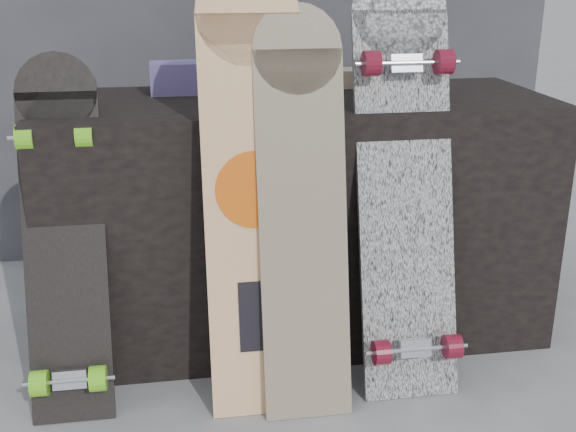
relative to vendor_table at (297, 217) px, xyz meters
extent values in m
plane|color=slate|center=(0.00, -0.50, -0.40)|extent=(60.00, 60.00, 0.00)
cube|color=black|center=(0.00, 0.00, 0.00)|extent=(1.60, 0.60, 0.80)
cube|color=#443F81|center=(-0.37, 0.14, 0.45)|extent=(0.18, 0.12, 0.10)
cube|color=#443F81|center=(0.34, 0.07, 0.46)|extent=(0.14, 0.14, 0.12)
cube|color=#D1B78C|center=(0.19, 0.18, 0.43)|extent=(0.22, 0.10, 0.06)
cube|color=#D0C18C|center=(-0.19, -0.40, 0.14)|extent=(0.27, 0.23, 1.08)
cylinder|color=#D0C18C|center=(-0.19, -0.30, 0.68)|extent=(0.27, 0.07, 0.27)
cylinder|color=#E05A0E|center=(-0.19, -0.40, 0.23)|extent=(0.21, 0.04, 0.21)
cube|color=black|center=(-0.19, -0.46, -0.12)|extent=(0.11, 0.04, 0.19)
cube|color=beige|center=(-0.06, -0.43, 0.09)|extent=(0.24, 0.24, 0.99)
cylinder|color=beige|center=(-0.06, -0.32, 0.59)|extent=(0.24, 0.07, 0.24)
cube|color=silver|center=(0.26, -0.34, 0.14)|extent=(0.28, 0.32, 1.08)
cylinder|color=silver|center=(0.26, -0.19, 0.68)|extent=(0.28, 0.09, 0.27)
cube|color=silver|center=(0.26, -0.50, -0.24)|extent=(0.09, 0.04, 0.06)
cylinder|color=maroon|center=(0.15, -0.51, -0.23)|extent=(0.04, 0.07, 0.07)
cylinder|color=maroon|center=(0.36, -0.51, -0.23)|extent=(0.05, 0.07, 0.07)
cube|color=silver|center=(0.26, -0.28, 0.54)|extent=(0.09, 0.04, 0.06)
cylinder|color=maroon|center=(0.15, -0.30, 0.54)|extent=(0.04, 0.07, 0.07)
cylinder|color=maroon|center=(0.36, -0.30, 0.54)|extent=(0.05, 0.07, 0.07)
cube|color=black|center=(-0.70, -0.32, 0.03)|extent=(0.22, 0.30, 0.87)
cylinder|color=black|center=(-0.70, -0.18, 0.47)|extent=(0.22, 0.09, 0.22)
cube|color=silver|center=(-0.70, -0.46, -0.27)|extent=(0.09, 0.04, 0.06)
cylinder|color=#69CB1C|center=(-0.78, -0.48, -0.26)|extent=(0.04, 0.07, 0.07)
cylinder|color=#69CB1C|center=(-0.63, -0.48, -0.26)|extent=(0.04, 0.07, 0.07)
cube|color=silver|center=(-0.70, -0.26, 0.36)|extent=(0.09, 0.04, 0.06)
cylinder|color=#69CB1C|center=(-0.78, -0.28, 0.37)|extent=(0.04, 0.07, 0.07)
cylinder|color=#69CB1C|center=(-0.63, -0.28, 0.37)|extent=(0.04, 0.07, 0.07)
camera|label=1|loc=(-0.39, -2.23, 0.81)|focal=45.00mm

